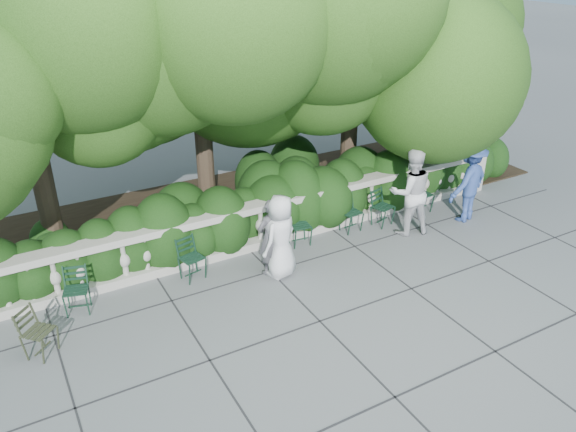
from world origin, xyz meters
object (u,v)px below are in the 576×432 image
chair_f (387,227)px  chair_c (302,247)px  chair_a (79,317)px  chair_b (198,281)px  person_businessman (281,237)px  person_casual_man (410,192)px  chair_weathered (52,356)px  person_woman_grey (270,237)px  chair_e (425,214)px  person_older_blue (468,181)px  chair_d (354,233)px

chair_f → chair_c: bearing=161.4°
chair_a → chair_b: size_ratio=1.00×
person_businessman → person_casual_man: (3.23, 0.16, 0.14)m
chair_c → person_businessman: (-0.89, -0.69, 0.83)m
chair_weathered → person_businessman: bearing=-39.7°
chair_weathered → person_woman_grey: person_woman_grey is taller
chair_f → chair_b: bearing=165.1°
chair_c → chair_e: same height
chair_c → person_casual_man: person_casual_man is taller
person_businessman → person_older_blue: size_ratio=0.87×
chair_f → chair_weathered: 7.30m
chair_a → chair_c: 4.56m
person_businessman → person_older_blue: person_older_blue is taller
chair_b → chair_weathered: size_ratio=1.00×
person_older_blue → chair_f: bearing=-31.9°
chair_b → chair_f: same height
person_businessman → person_casual_man: person_casual_man is taller
chair_c → person_businessman: person_businessman is taller
person_casual_man → person_older_blue: size_ratio=1.02×
chair_f → person_casual_man: size_ratio=0.43×
chair_weathered → person_older_blue: 9.07m
chair_a → person_businessman: size_ratio=0.51×
chair_c → person_casual_man: size_ratio=0.43×
chair_b → person_businessman: 1.79m
chair_c → person_woman_grey: (-1.02, -0.52, 0.77)m
chair_weathered → person_woman_grey: bearing=-37.2°
chair_b → chair_weathered: (-2.75, -0.88, 0.00)m
chair_f → person_casual_man: person_casual_man is taller
chair_e → person_casual_man: (-0.97, -0.47, 0.97)m
chair_a → person_woman_grey: person_woman_grey is taller
chair_a → chair_f: (6.68, 0.05, 0.00)m
chair_d → chair_weathered: bearing=-177.2°
person_older_blue → person_businessman: bearing=-14.5°
chair_a → chair_d: bearing=18.3°
chair_f → chair_d: bearing=157.0°
chair_b → chair_f: 4.50m
chair_c → chair_d: bearing=5.6°
chair_a → chair_weathered: bearing=-107.3°
chair_c → chair_weathered: same height
chair_b → chair_e: (5.69, 0.08, 0.00)m
chair_e → person_older_blue: 1.27m
chair_f → person_woman_grey: bearing=171.9°
person_casual_man → person_older_blue: (1.54, -0.15, -0.02)m
chair_a → chair_b: same height
chair_e → person_businessman: size_ratio=0.51×
chair_f → chair_e: bearing=-11.6°
chair_e → person_businessman: bearing=-177.3°
chair_f → chair_a: bearing=165.3°
chair_e → chair_f: size_ratio=1.00×
chair_b → chair_e: same height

